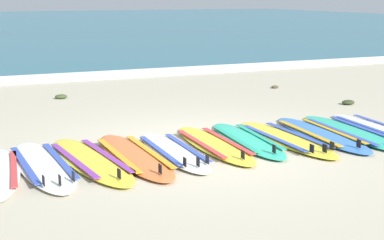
% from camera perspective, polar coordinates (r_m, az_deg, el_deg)
% --- Properties ---
extents(ground_plane, '(80.00, 80.00, 0.00)m').
position_cam_1_polar(ground_plane, '(7.96, 1.25, -2.79)').
color(ground_plane, '#B7AD93').
extents(sea, '(80.00, 60.00, 0.10)m').
position_cam_1_polar(sea, '(44.12, -18.92, 9.30)').
color(sea, '#23667A').
rests_on(sea, ground).
extents(wave_foam_strip, '(80.00, 0.81, 0.11)m').
position_cam_1_polar(wave_foam_strip, '(14.85, -10.41, 4.46)').
color(wave_foam_strip, white).
rests_on(wave_foam_strip, ground).
extents(surfboard_1, '(0.75, 2.44, 0.18)m').
position_cam_1_polar(surfboard_1, '(7.26, -15.00, -4.46)').
color(surfboard_1, white).
rests_on(surfboard_1, ground).
extents(surfboard_2, '(0.92, 2.52, 0.18)m').
position_cam_1_polar(surfboard_2, '(7.34, -10.33, -4.04)').
color(surfboard_2, yellow).
rests_on(surfboard_2, ground).
extents(surfboard_3, '(0.69, 2.46, 0.18)m').
position_cam_1_polar(surfboard_3, '(7.46, -5.95, -3.62)').
color(surfboard_3, orange).
rests_on(surfboard_3, ground).
extents(surfboard_4, '(0.56, 2.20, 0.18)m').
position_cam_1_polar(surfboard_4, '(7.62, -1.90, -3.20)').
color(surfboard_4, silver).
rests_on(surfboard_4, ground).
extents(surfboard_5, '(0.59, 2.30, 0.18)m').
position_cam_1_polar(surfboard_5, '(7.97, 2.23, -2.49)').
color(surfboard_5, yellow).
rests_on(surfboard_5, ground).
extents(surfboard_6, '(0.70, 2.27, 0.18)m').
position_cam_1_polar(surfboard_6, '(8.26, 5.60, -2.01)').
color(surfboard_6, '#2DB793').
rests_on(surfboard_6, ground).
extents(surfboard_7, '(0.65, 2.41, 0.18)m').
position_cam_1_polar(surfboard_7, '(8.40, 9.52, -1.88)').
color(surfboard_7, yellow).
rests_on(surfboard_7, ground).
extents(surfboard_8, '(0.73, 2.45, 0.18)m').
position_cam_1_polar(surfboard_8, '(8.77, 12.98, -1.41)').
color(surfboard_8, '#3875CC').
rests_on(surfboard_8, ground).
extents(surfboard_9, '(0.75, 2.58, 0.18)m').
position_cam_1_polar(surfboard_9, '(9.00, 16.06, -1.23)').
color(surfboard_9, '#2DB793').
rests_on(surfboard_9, ground).
extents(surfboard_10, '(0.60, 2.05, 0.18)m').
position_cam_1_polar(surfboard_10, '(9.47, 17.90, -0.67)').
color(surfboard_10, white).
rests_on(surfboard_10, ground).
extents(seaweed_clump_near_shoreline, '(0.26, 0.20, 0.09)m').
position_cam_1_polar(seaweed_clump_near_shoreline, '(11.97, -13.21, 2.35)').
color(seaweed_clump_near_shoreline, '#384723').
rests_on(seaweed_clump_near_shoreline, ground).
extents(seaweed_clump_mid_sand, '(0.26, 0.21, 0.09)m').
position_cam_1_polar(seaweed_clump_mid_sand, '(11.45, 15.64, 1.75)').
color(seaweed_clump_mid_sand, '#2D381E').
rests_on(seaweed_clump_mid_sand, ground).
extents(seaweed_clump_by_the_boards, '(0.18, 0.15, 0.06)m').
position_cam_1_polar(seaweed_clump_by_the_boards, '(13.12, 8.46, 3.36)').
color(seaweed_clump_by_the_boards, '#4C4228').
rests_on(seaweed_clump_by_the_boards, ground).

